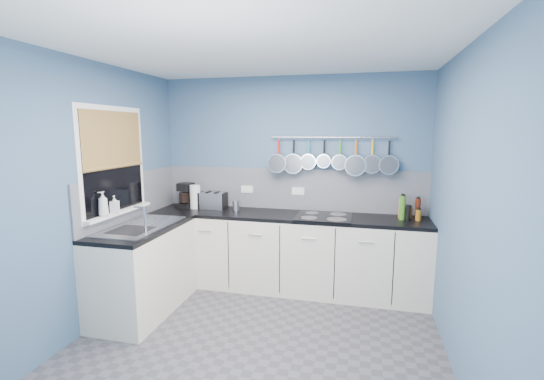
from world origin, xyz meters
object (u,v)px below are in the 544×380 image
at_px(paper_towel, 195,197).
at_px(toaster, 213,201).
at_px(canister, 236,206).
at_px(soap_bottle_a, 103,204).
at_px(hob, 324,217).
at_px(soap_bottle_b, 114,204).
at_px(coffee_maker, 185,195).

relative_size(paper_towel, toaster, 0.93).
bearing_deg(canister, soap_bottle_a, -126.87).
relative_size(toaster, hob, 0.50).
distance_m(soap_bottle_a, toaster, 1.40).
xyz_separation_m(soap_bottle_b, coffee_maker, (0.23, 1.06, -0.08)).
bearing_deg(toaster, hob, -5.56).
bearing_deg(soap_bottle_a, toaster, 64.77).
height_order(paper_towel, coffee_maker, coffee_maker).
xyz_separation_m(paper_towel, canister, (0.53, -0.00, -0.09)).
bearing_deg(canister, hob, -5.46).
bearing_deg(canister, toaster, 172.07).
bearing_deg(canister, soap_bottle_b, -130.98).
height_order(soap_bottle_b, hob, soap_bottle_b).
distance_m(paper_towel, coffee_maker, 0.14).
relative_size(coffee_maker, hob, 0.50).
distance_m(soap_bottle_b, paper_towel, 1.11).
height_order(paper_towel, toaster, paper_towel).
distance_m(soap_bottle_a, soap_bottle_b, 0.17).
relative_size(soap_bottle_a, coffee_maker, 0.78).
bearing_deg(soap_bottle_b, canister, 49.02).
distance_m(coffee_maker, canister, 0.68).
xyz_separation_m(soap_bottle_a, soap_bottle_b, (0.00, 0.17, -0.03)).
distance_m(soap_bottle_a, canister, 1.53).
distance_m(toaster, canister, 0.32).
xyz_separation_m(paper_towel, hob, (1.61, -0.10, -0.14)).
bearing_deg(soap_bottle_b, toaster, 61.50).
xyz_separation_m(soap_bottle_a, toaster, (0.59, 1.25, -0.17)).
distance_m(paper_towel, hob, 1.62).
height_order(paper_towel, canister, paper_towel).
bearing_deg(paper_towel, soap_bottle_b, -109.76).
bearing_deg(paper_towel, canister, -0.12).
xyz_separation_m(canister, hob, (1.07, -0.10, -0.05)).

